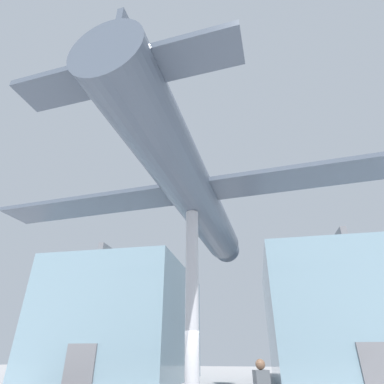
# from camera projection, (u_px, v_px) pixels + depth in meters

# --- Properties ---
(glass_pavilion_left) EXTENTS (9.31, 12.82, 8.48)m
(glass_pavilion_left) POSITION_uv_depth(u_px,v_px,m) (128.00, 322.00, 23.51)
(glass_pavilion_left) COLOR #7593A3
(glass_pavilion_left) RESTS_ON ground_plane
(glass_pavilion_right) EXTENTS (9.31, 12.82, 8.48)m
(glass_pavilion_right) POSITION_uv_depth(u_px,v_px,m) (337.00, 318.00, 20.87)
(glass_pavilion_right) COLOR #7593A3
(glass_pavilion_right) RESTS_ON ground_plane
(support_pylon_central) EXTENTS (0.48, 0.48, 6.86)m
(support_pylon_central) POSITION_uv_depth(u_px,v_px,m) (192.00, 302.00, 10.50)
(support_pylon_central) COLOR #B7B7BC
(support_pylon_central) RESTS_ON ground_plane
(suspended_airplane) EXTENTS (18.41, 15.91, 2.88)m
(suspended_airplane) POSITION_uv_depth(u_px,v_px,m) (194.00, 195.00, 12.84)
(suspended_airplane) COLOR #4C5666
(suspended_airplane) RESTS_ON support_pylon_central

